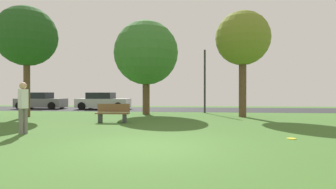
# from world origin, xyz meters

# --- Properties ---
(ground_plane) EXTENTS (44.00, 44.00, 0.00)m
(ground_plane) POSITION_xyz_m (0.00, 0.00, 0.00)
(ground_plane) COLOR #3D6628
(road_strip) EXTENTS (44.00, 6.40, 0.01)m
(road_strip) POSITION_xyz_m (0.00, 16.00, 0.00)
(road_strip) COLOR #28282B
(road_strip) RESTS_ON ground_plane
(maple_tree_near) EXTENTS (3.21, 3.21, 6.30)m
(maple_tree_near) POSITION_xyz_m (4.03, 9.27, 4.64)
(maple_tree_near) COLOR brown
(maple_tree_near) RESTS_ON ground_plane
(oak_tree_left) EXTENTS (3.55, 3.55, 6.60)m
(oak_tree_left) POSITION_xyz_m (-8.81, 8.05, 4.80)
(oak_tree_left) COLOR brown
(oak_tree_left) RESTS_ON ground_plane
(birch_tree_lone) EXTENTS (4.27, 4.27, 6.25)m
(birch_tree_lone) POSITION_xyz_m (-2.05, 10.62, 4.09)
(birch_tree_lone) COLOR brown
(birch_tree_lone) RESTS_ON ground_plane
(person_thrower) EXTENTS (0.39, 0.35, 1.81)m
(person_thrower) POSITION_xyz_m (-4.78, 1.80, 1.01)
(person_thrower) COLOR slate
(person_thrower) RESTS_ON ground_plane
(frisbee_disc) EXTENTS (0.27, 0.27, 0.03)m
(frisbee_disc) POSITION_xyz_m (4.21, 1.68, 0.01)
(frisbee_disc) COLOR yellow
(frisbee_disc) RESTS_ON ground_plane
(parked_car_grey) EXTENTS (4.22, 1.95, 1.47)m
(parked_car_grey) POSITION_xyz_m (-12.60, 15.69, 0.67)
(parked_car_grey) COLOR slate
(parked_car_grey) RESTS_ON ground_plane
(parked_car_silver) EXTENTS (4.50, 2.11, 1.46)m
(parked_car_silver) POSITION_xyz_m (-6.81, 15.65, 0.67)
(parked_car_silver) COLOR #B7B7BC
(parked_car_silver) RESTS_ON ground_plane
(park_bench) EXTENTS (1.60, 0.45, 0.90)m
(park_bench) POSITION_xyz_m (-2.75, 5.59, 0.46)
(park_bench) COLOR brown
(park_bench) RESTS_ON ground_plane
(street_lamp_post) EXTENTS (0.14, 0.14, 4.50)m
(street_lamp_post) POSITION_xyz_m (1.90, 12.20, 2.25)
(street_lamp_post) COLOR #2D2D33
(street_lamp_post) RESTS_ON ground_plane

